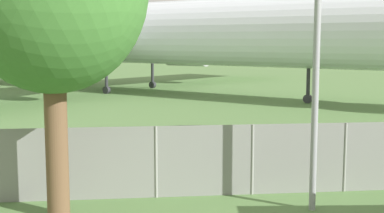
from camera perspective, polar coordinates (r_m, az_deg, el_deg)
name	(u,v)px	position (r m, az deg, el deg)	size (l,w,h in m)	color
perimeter_fence	(156,162)	(13.94, -3.85, -5.93)	(56.07, 0.07, 1.89)	gray
airplane	(145,34)	(41.95, -5.04, 7.74)	(41.31, 36.02, 13.96)	white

